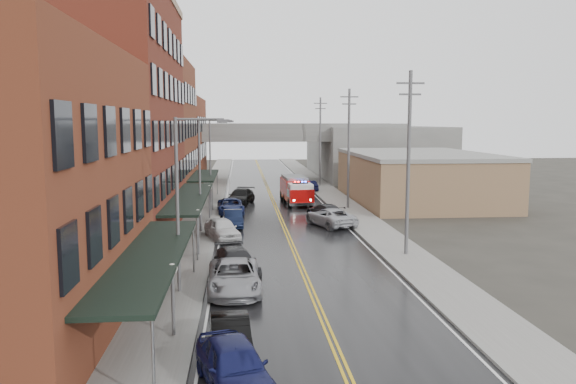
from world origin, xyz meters
TOP-DOWN VIEW (x-y plane):
  - ground at (0.00, 0.00)m, footprint 220.00×220.00m
  - road at (0.00, 30.00)m, footprint 11.00×160.00m
  - sidewalk_left at (-7.30, 30.00)m, footprint 3.00×160.00m
  - sidewalk_right at (7.30, 30.00)m, footprint 3.00×160.00m
  - curb_left at (-5.65, 30.00)m, footprint 0.30×160.00m
  - curb_right at (5.65, 30.00)m, footprint 0.30×160.00m
  - brick_building_a at (-13.30, 4.00)m, footprint 9.00×18.00m
  - brick_building_b at (-13.30, 23.00)m, footprint 9.00×20.00m
  - brick_building_c at (-13.30, 40.50)m, footprint 9.00×15.00m
  - brick_building_far at (-13.30, 58.00)m, footprint 9.00×20.00m
  - tan_building at (16.00, 40.00)m, footprint 14.00×22.00m
  - right_far_block at (18.00, 70.00)m, footprint 18.00×30.00m
  - awning_0 at (-7.49, 4.00)m, footprint 2.60×16.00m
  - awning_1 at (-7.49, 23.00)m, footprint 2.60×18.00m
  - awning_2 at (-7.49, 40.50)m, footprint 2.60×13.00m
  - globe_lamp_0 at (-6.40, 2.00)m, footprint 0.44×0.44m
  - globe_lamp_1 at (-6.40, 16.00)m, footprint 0.44×0.44m
  - globe_lamp_2 at (-6.40, 30.00)m, footprint 0.44×0.44m
  - street_lamp_0 at (-6.55, 8.00)m, footprint 2.64×0.22m
  - street_lamp_1 at (-6.55, 24.00)m, footprint 2.64×0.22m
  - street_lamp_2 at (-6.55, 40.00)m, footprint 2.64×0.22m
  - utility_pole_0 at (7.20, 15.00)m, footprint 1.80×0.24m
  - utility_pole_1 at (7.20, 35.00)m, footprint 1.80×0.24m
  - utility_pole_2 at (7.20, 55.00)m, footprint 1.80×0.24m
  - overpass at (0.00, 62.00)m, footprint 40.00×10.00m
  - fire_truck at (2.33, 38.95)m, footprint 3.55×8.03m
  - parked_car_left_0 at (-3.89, -2.66)m, footprint 3.16×5.20m
  - parked_car_left_1 at (-4.06, 0.30)m, footprint 1.79×4.30m
  - parked_car_left_2 at (-4.00, 8.08)m, footprint 2.81×5.86m
  - parked_car_left_3 at (-3.89, 11.30)m, footprint 3.07×5.44m
  - parked_car_left_4 at (-5.00, 21.20)m, footprint 3.25×5.10m
  - parked_car_left_5 at (-4.25, 26.21)m, footprint 1.75×4.38m
  - parked_car_left_6 at (-4.57, 33.20)m, footprint 2.75×5.36m
  - parked_car_left_7 at (-3.60, 39.20)m, footprint 3.52×5.98m
  - parked_car_right_0 at (3.92, 25.91)m, footprint 4.33×6.14m
  - parked_car_right_1 at (4.07, 29.80)m, footprint 3.35×5.03m
  - parked_car_right_2 at (3.84, 43.33)m, footprint 1.96×4.56m
  - parked_car_right_3 at (5.00, 49.83)m, footprint 2.12×4.35m

SIDE VIEW (x-z plane):
  - ground at x=0.00m, z-range 0.00..0.00m
  - road at x=0.00m, z-range 0.00..0.02m
  - sidewalk_left at x=-7.30m, z-range 0.00..0.15m
  - sidewalk_right at x=7.30m, z-range 0.00..0.15m
  - curb_left at x=-5.65m, z-range 0.00..0.15m
  - curb_right at x=5.65m, z-range 0.00..0.15m
  - parked_car_right_1 at x=4.07m, z-range 0.00..1.35m
  - parked_car_right_3 at x=5.00m, z-range 0.00..1.37m
  - parked_car_left_1 at x=-4.06m, z-range 0.00..1.38m
  - parked_car_left_5 at x=-4.25m, z-range 0.00..1.41m
  - parked_car_left_6 at x=-4.57m, z-range 0.00..1.45m
  - parked_car_left_3 at x=-3.89m, z-range 0.00..1.49m
  - parked_car_right_2 at x=3.84m, z-range 0.00..1.53m
  - parked_car_right_0 at x=3.92m, z-range 0.00..1.55m
  - parked_car_left_2 at x=-4.00m, z-range 0.00..1.61m
  - parked_car_left_4 at x=-5.00m, z-range 0.00..1.62m
  - parked_car_left_7 at x=-3.60m, z-range 0.00..1.63m
  - parked_car_left_0 at x=-3.89m, z-range 0.00..1.65m
  - fire_truck at x=2.33m, z-range 0.12..3.00m
  - globe_lamp_0 at x=-6.40m, z-range 0.75..3.87m
  - globe_lamp_1 at x=-6.40m, z-range 0.75..3.87m
  - globe_lamp_2 at x=-6.40m, z-range 0.75..3.87m
  - tan_building at x=16.00m, z-range 0.00..5.00m
  - awning_2 at x=-7.49m, z-range 1.44..4.53m
  - awning_0 at x=-7.49m, z-range 1.44..4.53m
  - awning_1 at x=-7.49m, z-range 1.44..4.53m
  - right_far_block at x=18.00m, z-range 0.00..8.00m
  - street_lamp_0 at x=-6.55m, z-range 0.69..9.69m
  - street_lamp_1 at x=-6.55m, z-range 0.69..9.69m
  - street_lamp_2 at x=-6.55m, z-range 0.69..9.69m
  - overpass at x=0.00m, z-range 2.24..9.74m
  - brick_building_a at x=-13.30m, z-range 0.00..12.00m
  - brick_building_far at x=-13.30m, z-range 0.00..12.00m
  - utility_pole_0 at x=7.20m, z-range 0.31..12.31m
  - utility_pole_1 at x=7.20m, z-range 0.31..12.31m
  - utility_pole_2 at x=7.20m, z-range 0.31..12.31m
  - brick_building_c at x=-13.30m, z-range 0.00..15.00m
  - brick_building_b at x=-13.30m, z-range 0.00..18.00m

